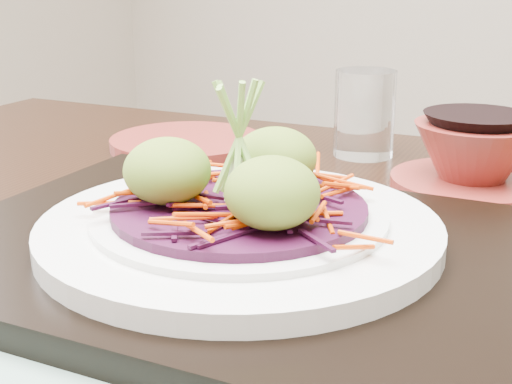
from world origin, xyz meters
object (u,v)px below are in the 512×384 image
Objects in this scene: dining_table at (270,349)px; terracotta_side_plate at (187,143)px; serving_tray at (240,253)px; white_plate at (240,228)px; terracotta_bowl_set at (473,160)px; water_glass at (365,114)px.

terracotta_side_plate is at bearing 132.88° from dining_table.
terracotta_side_plate reaches higher than dining_table.
white_plate is at bearing 156.62° from serving_tray.
terracotta_bowl_set is at bearing 5.36° from terracotta_side_plate.
serving_tray reaches higher than dining_table.
water_glass is 0.16m from terracotta_bowl_set.
dining_table is 0.32m from terracotta_side_plate.
dining_table is 7.31× the size of terracotta_side_plate.
water_glass reaches higher than white_plate.
dining_table is at bearing -111.82° from terracotta_bowl_set.
serving_tray reaches higher than terracotta_side_plate.
terracotta_bowl_set is (0.14, -0.06, -0.02)m from water_glass.
terracotta_bowl_set is at bearing 76.01° from white_plate.
water_glass reaches higher than dining_table.
water_glass is at bearing 25.24° from terracotta_side_plate.
water_glass is at bearing 158.46° from terracotta_bowl_set.
terracotta_bowl_set is (0.07, 0.28, 0.02)m from serving_tray.
terracotta_side_plate is (-0.24, 0.19, 0.11)m from dining_table.
dining_table is 0.13m from serving_tray.
serving_tray is 2.02× the size of terracotta_bowl_set.
dining_table is at bearing 104.69° from white_plate.
terracotta_side_plate is at bearing -154.76° from water_glass.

